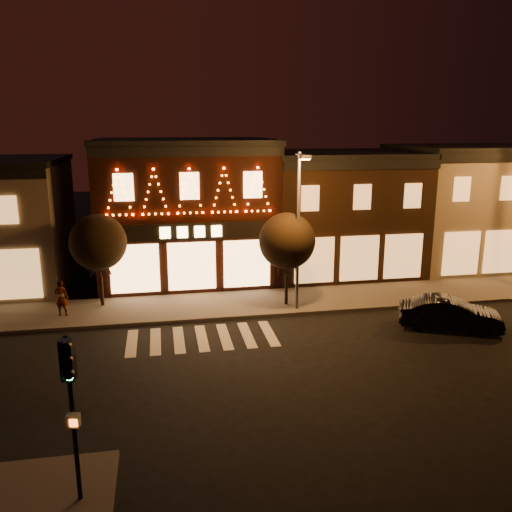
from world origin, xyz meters
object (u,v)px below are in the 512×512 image
object	(u,v)px
traffic_signal_near	(70,389)
dark_sedan	(450,314)
streetlamp_mid	(299,220)
pedestrian	(62,298)

from	to	relation	value
traffic_signal_near	dark_sedan	distance (m)	17.63
streetlamp_mid	pedestrian	world-z (taller)	streetlamp_mid
traffic_signal_near	streetlamp_mid	size ratio (longest dim) A/B	0.56
traffic_signal_near	streetlamp_mid	bearing A→B (deg)	65.42
traffic_signal_near	pedestrian	bearing A→B (deg)	111.35
traffic_signal_near	dark_sedan	world-z (taller)	traffic_signal_near
traffic_signal_near	dark_sedan	xyz separation A→B (m)	(14.96, 9.01, -2.43)
pedestrian	streetlamp_mid	bearing A→B (deg)	-176.73
streetlamp_mid	pedestrian	size ratio (longest dim) A/B	4.36
streetlamp_mid	traffic_signal_near	bearing A→B (deg)	-130.64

